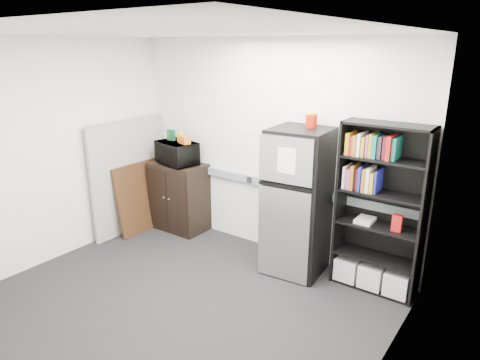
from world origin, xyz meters
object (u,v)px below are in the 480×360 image
at_px(bookshelf, 380,211).
at_px(refrigerator, 298,202).
at_px(cabinet, 179,196).
at_px(microwave, 177,153).
at_px(cubicle_partition, 130,176).

bearing_deg(bookshelf, refrigerator, -170.90).
bearing_deg(cabinet, microwave, -90.00).
xyz_separation_m(cabinet, refrigerator, (1.98, -0.08, 0.37)).
distance_m(bookshelf, microwave, 2.89).
relative_size(bookshelf, microwave, 3.19).
bearing_deg(cubicle_partition, cabinet, 37.44).
distance_m(cubicle_partition, cabinet, 0.76).
bearing_deg(cabinet, cubicle_partition, -142.56).
relative_size(bookshelf, cabinet, 1.87).
bearing_deg(refrigerator, cabinet, 172.58).
distance_m(bookshelf, refrigerator, 0.92).
bearing_deg(microwave, bookshelf, 13.49).
xyz_separation_m(cubicle_partition, microwave, (0.55, 0.40, 0.34)).
xyz_separation_m(bookshelf, cubicle_partition, (-3.43, -0.49, -0.10)).
xyz_separation_m(cabinet, microwave, (0.00, -0.02, 0.65)).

